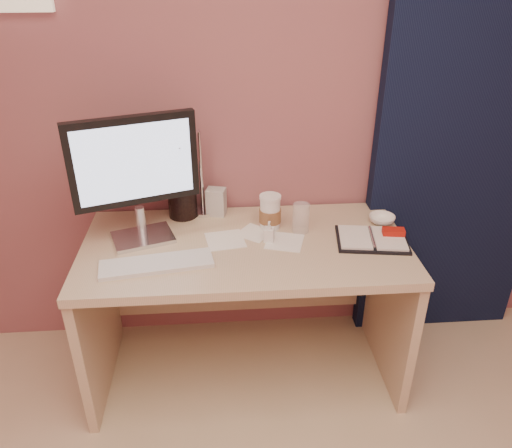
{
  "coord_description": "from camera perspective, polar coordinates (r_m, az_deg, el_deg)",
  "views": [
    {
      "loc": [
        -0.1,
        -0.46,
        1.83
      ],
      "look_at": [
        0.04,
        1.33,
        0.85
      ],
      "focal_mm": 35.0,
      "sensor_mm": 36.0,
      "label": 1
    }
  ],
  "objects": [
    {
      "name": "room",
      "position": [
        2.49,
        21.02,
        10.54
      ],
      "size": [
        3.5,
        3.5,
        3.5
      ],
      "color": "#C6B28E",
      "rests_on": "ground"
    },
    {
      "name": "dark_jar",
      "position": [
        2.36,
        -8.43,
        3.03
      ],
      "size": [
        0.13,
        0.13,
        0.19
      ],
      "primitive_type": "cylinder",
      "color": "black",
      "rests_on": "desk"
    },
    {
      "name": "paper_a",
      "position": [
        2.17,
        -3.53,
        -1.84
      ],
      "size": [
        0.18,
        0.18,
        0.0
      ],
      "primitive_type": "cube",
      "rotation": [
        0.0,
        0.0,
        0.16
      ],
      "color": "silver",
      "rests_on": "desk"
    },
    {
      "name": "coffee_cup",
      "position": [
        2.24,
        1.62,
        1.29
      ],
      "size": [
        0.1,
        0.1,
        0.16
      ],
      "color": "silver",
      "rests_on": "desk"
    },
    {
      "name": "paper_c",
      "position": [
        2.22,
        -0.18,
        -1.02
      ],
      "size": [
        0.18,
        0.18,
        0.0
      ],
      "primitive_type": "cube",
      "rotation": [
        0.0,
        0.0,
        0.93
      ],
      "color": "silver",
      "rests_on": "desk"
    },
    {
      "name": "desk",
      "position": [
        2.33,
        -1.3,
        -6.08
      ],
      "size": [
        1.4,
        0.7,
        0.73
      ],
      "color": "tan",
      "rests_on": "ground"
    },
    {
      "name": "paper_b",
      "position": [
        2.16,
        3.29,
        -2.02
      ],
      "size": [
        0.19,
        0.19,
        0.0
      ],
      "primitive_type": "cube",
      "rotation": [
        0.0,
        0.0,
        -0.29
      ],
      "color": "silver",
      "rests_on": "desk"
    },
    {
      "name": "product_box",
      "position": [
        2.36,
        -4.57,
        2.54
      ],
      "size": [
        0.1,
        0.09,
        0.13
      ],
      "primitive_type": "cube",
      "rotation": [
        0.0,
        0.0,
        -0.24
      ],
      "color": "beige",
      "rests_on": "desk"
    },
    {
      "name": "monitor",
      "position": [
        2.09,
        -13.74,
        6.11
      ],
      "size": [
        0.5,
        0.25,
        0.55
      ],
      "rotation": [
        0.0,
        0.0,
        0.33
      ],
      "color": "silver",
      "rests_on": "desk"
    },
    {
      "name": "clear_cup",
      "position": [
        2.22,
        5.16,
        0.69
      ],
      "size": [
        0.07,
        0.07,
        0.13
      ],
      "primitive_type": "cylinder",
      "color": "white",
      "rests_on": "desk"
    },
    {
      "name": "keyboard",
      "position": [
        2.03,
        -11.28,
        -4.5
      ],
      "size": [
        0.46,
        0.2,
        0.02
      ],
      "primitive_type": "cube",
      "rotation": [
        0.0,
        0.0,
        0.15
      ],
      "color": "silver",
      "rests_on": "desk"
    },
    {
      "name": "lotion_bottle",
      "position": [
        2.14,
        1.5,
        -0.87
      ],
      "size": [
        0.05,
        0.05,
        0.09
      ],
      "primitive_type": "imported",
      "rotation": [
        0.0,
        0.0,
        -0.27
      ],
      "color": "silver",
      "rests_on": "desk"
    },
    {
      "name": "desk_lamp",
      "position": [
        2.2,
        -5.4,
        6.44
      ],
      "size": [
        0.17,
        0.27,
        0.44
      ],
      "rotation": [
        0.0,
        0.0,
        -0.36
      ],
      "color": "silver",
      "rests_on": "desk"
    },
    {
      "name": "planner",
      "position": [
        2.22,
        13.31,
        -1.61
      ],
      "size": [
        0.33,
        0.27,
        0.05
      ],
      "rotation": [
        0.0,
        0.0,
        -0.15
      ],
      "color": "black",
      "rests_on": "desk"
    },
    {
      "name": "bowl",
      "position": [
        2.37,
        14.2,
        0.51
      ],
      "size": [
        0.13,
        0.13,
        0.04
      ],
      "primitive_type": "imported",
      "rotation": [
        0.0,
        0.0,
        0.08
      ],
      "color": "white",
      "rests_on": "desk"
    }
  ]
}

